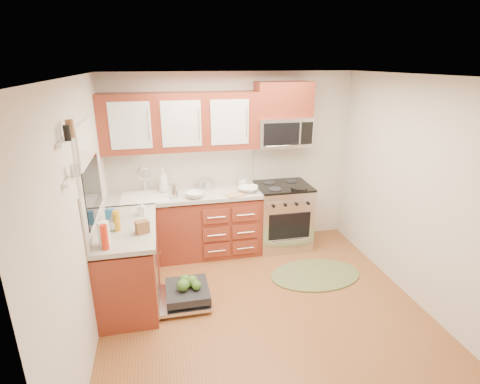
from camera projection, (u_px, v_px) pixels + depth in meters
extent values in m
plane|color=brown|center=(263.00, 308.00, 4.21)|extent=(3.50, 3.50, 0.00)
plane|color=white|center=(269.00, 76.00, 3.38)|extent=(3.50, 3.50, 0.00)
cube|color=beige|center=(232.00, 162.00, 5.41)|extent=(3.50, 0.04, 2.50)
cube|color=beige|center=(349.00, 311.00, 2.18)|extent=(3.50, 0.04, 2.50)
cube|color=beige|center=(83.00, 219.00, 3.44)|extent=(0.04, 3.50, 2.50)
cube|color=beige|center=(418.00, 193.00, 4.15)|extent=(0.04, 3.50, 2.50)
cube|color=maroon|center=(186.00, 227.00, 5.26)|extent=(2.05, 0.60, 0.85)
cube|color=maroon|center=(129.00, 266.00, 4.26)|extent=(0.60, 1.25, 0.85)
cube|color=#B0ADA1|center=(185.00, 195.00, 5.09)|extent=(2.07, 0.64, 0.05)
cube|color=#B0ADA1|center=(126.00, 228.00, 4.11)|extent=(0.64, 1.27, 0.05)
cube|color=#B8B5A5|center=(182.00, 168.00, 5.26)|extent=(2.05, 0.02, 0.57)
cube|color=#B8B5A5|center=(94.00, 203.00, 3.94)|extent=(0.02, 1.25, 0.57)
cube|color=maroon|center=(283.00, 99.00, 5.09)|extent=(0.76, 0.35, 0.47)
cube|color=white|center=(87.00, 141.00, 3.70)|extent=(0.02, 0.96, 0.40)
cube|color=white|center=(65.00, 141.00, 2.86)|extent=(0.04, 0.40, 0.03)
cube|color=white|center=(71.00, 179.00, 2.96)|extent=(0.04, 0.40, 0.03)
cylinder|color=black|center=(299.00, 189.00, 5.14)|extent=(0.26, 0.26, 0.04)
cylinder|color=silver|center=(206.00, 184.00, 5.26)|extent=(0.23, 0.23, 0.13)
cube|color=#B07850|center=(235.00, 195.00, 5.01)|extent=(0.28, 0.22, 0.02)
cylinder|color=silver|center=(174.00, 191.00, 4.90)|extent=(0.15, 0.15, 0.18)
cylinder|color=white|center=(104.00, 234.00, 3.62)|extent=(0.11, 0.11, 0.24)
cylinder|color=orange|center=(117.00, 221.00, 3.94)|extent=(0.07, 0.07, 0.22)
cylinder|color=red|center=(105.00, 237.00, 3.54)|extent=(0.09, 0.09, 0.25)
cube|color=brown|center=(142.00, 227.00, 3.90)|extent=(0.16, 0.14, 0.13)
cube|color=#236DA6|center=(111.00, 216.00, 4.15)|extent=(0.11, 0.08, 0.16)
imported|color=#999999|center=(248.00, 189.00, 5.16)|extent=(0.34, 0.34, 0.07)
imported|color=#999999|center=(195.00, 195.00, 4.92)|extent=(0.29, 0.29, 0.08)
imported|color=#999999|center=(243.00, 183.00, 5.36)|extent=(0.16, 0.16, 0.11)
imported|color=#999999|center=(163.00, 181.00, 5.08)|extent=(0.13, 0.14, 0.33)
imported|color=#999999|center=(141.00, 208.00, 4.34)|extent=(0.09, 0.09, 0.18)
imported|color=#999999|center=(113.00, 222.00, 3.97)|extent=(0.14, 0.14, 0.18)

